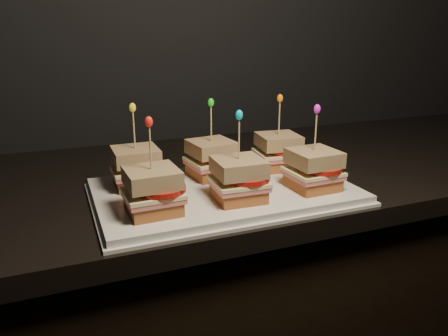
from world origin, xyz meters
name	(u,v)px	position (x,y,z in m)	size (l,w,h in m)	color
granite_slab	(132,188)	(-0.14, 1.69, 0.86)	(2.66, 0.64, 0.04)	black
platter	(224,191)	(0.00, 1.53, 0.89)	(0.47, 0.29, 0.02)	white
platter_rim	(224,194)	(0.00, 1.53, 0.88)	(0.48, 0.30, 0.01)	white
sandwich_0_bread_bot	(137,180)	(-0.15, 1.60, 0.91)	(0.08, 0.08, 0.02)	brown
sandwich_0_ham	(137,172)	(-0.15, 1.60, 0.92)	(0.09, 0.08, 0.01)	#C45352
sandwich_0_cheese	(136,169)	(-0.15, 1.60, 0.93)	(0.09, 0.09, 0.01)	#F3E5A2
sandwich_0_tomato	(143,165)	(-0.14, 1.59, 0.94)	(0.08, 0.08, 0.01)	#AA1A12
sandwich_0_bread_top	(136,156)	(-0.15, 1.60, 0.95)	(0.08, 0.08, 0.03)	#5A310F
sandwich_0_pick	(134,132)	(-0.15, 1.60, 1.00)	(0.00, 0.00, 0.09)	tan
sandwich_0_frill	(133,108)	(-0.15, 1.60, 1.04)	(0.01, 0.01, 0.02)	yellow
sandwich_1_bread_bot	(212,171)	(0.00, 1.60, 0.91)	(0.08, 0.08, 0.02)	brown
sandwich_1_ham	(212,164)	(0.00, 1.60, 0.92)	(0.09, 0.08, 0.01)	#C45352
sandwich_1_cheese	(211,160)	(0.00, 1.60, 0.93)	(0.09, 0.09, 0.01)	#F3E5A2
sandwich_1_tomato	(218,157)	(0.01, 1.59, 0.94)	(0.08, 0.08, 0.01)	#AA1A12
sandwich_1_bread_top	(211,148)	(0.00, 1.60, 0.95)	(0.08, 0.08, 0.03)	#5A310F
sandwich_1_pick	(211,126)	(0.00, 1.60, 1.00)	(0.00, 0.00, 0.09)	tan
sandwich_1_frill	(211,103)	(0.00, 1.60, 1.04)	(0.01, 0.01, 0.02)	green
sandwich_2_bread_bot	(278,163)	(0.15, 1.60, 0.91)	(0.08, 0.08, 0.02)	brown
sandwich_2_ham	(278,156)	(0.15, 1.60, 0.92)	(0.09, 0.08, 0.01)	#C45352
sandwich_2_cheese	(278,153)	(0.15, 1.60, 0.93)	(0.09, 0.09, 0.01)	#F3E5A2
sandwich_2_tomato	(285,150)	(0.16, 1.59, 0.94)	(0.08, 0.08, 0.01)	#AA1A12
sandwich_2_bread_top	(278,141)	(0.15, 1.60, 0.95)	(0.08, 0.08, 0.03)	#5A310F
sandwich_2_pick	(279,120)	(0.15, 1.60, 1.00)	(0.00, 0.00, 0.09)	tan
sandwich_2_frill	(280,98)	(0.15, 1.60, 1.04)	(0.01, 0.01, 0.02)	orange
sandwich_3_bread_bot	(153,206)	(-0.15, 1.46, 0.91)	(0.08, 0.08, 0.02)	brown
sandwich_3_ham	(153,197)	(-0.15, 1.46, 0.92)	(0.09, 0.08, 0.01)	#C45352
sandwich_3_cheese	(153,193)	(-0.15, 1.46, 0.93)	(0.09, 0.09, 0.01)	#F3E5A2
sandwich_3_tomato	(161,189)	(-0.14, 1.46, 0.94)	(0.08, 0.08, 0.01)	#AA1A12
sandwich_3_bread_top	(152,177)	(-0.15, 1.46, 0.95)	(0.08, 0.08, 0.03)	#5A310F
sandwich_3_pick	(150,150)	(-0.15, 1.46, 1.00)	(0.00, 0.00, 0.09)	tan
sandwich_3_frill	(149,122)	(-0.15, 1.46, 1.04)	(0.01, 0.01, 0.02)	red
sandwich_4_bread_bot	(238,193)	(0.00, 1.46, 0.91)	(0.08, 0.08, 0.02)	brown
sandwich_4_ham	(238,185)	(0.00, 1.46, 0.92)	(0.09, 0.08, 0.01)	#C45352
sandwich_4_cheese	(239,181)	(0.00, 1.46, 0.93)	(0.09, 0.09, 0.01)	#F3E5A2
sandwich_4_tomato	(246,177)	(0.01, 1.46, 0.94)	(0.08, 0.08, 0.01)	#AA1A12
sandwich_4_bread_top	(239,167)	(0.00, 1.46, 0.95)	(0.08, 0.08, 0.03)	#5A310F
sandwich_4_pick	(239,142)	(0.00, 1.46, 1.00)	(0.00, 0.00, 0.09)	tan
sandwich_4_frill	(239,115)	(0.00, 1.46, 1.04)	(0.01, 0.01, 0.02)	#04AEB7
sandwich_5_bread_bot	(312,183)	(0.15, 1.46, 0.91)	(0.08, 0.08, 0.02)	brown
sandwich_5_ham	(313,175)	(0.15, 1.46, 0.92)	(0.09, 0.08, 0.01)	#C45352
sandwich_5_cheese	(313,171)	(0.15, 1.46, 0.93)	(0.09, 0.09, 0.01)	#F3E5A2
sandwich_5_tomato	(321,168)	(0.16, 1.46, 0.94)	(0.08, 0.08, 0.01)	#AA1A12
sandwich_5_bread_top	(314,158)	(0.15, 1.46, 0.95)	(0.08, 0.08, 0.03)	#5A310F
sandwich_5_pick	(316,134)	(0.15, 1.46, 1.00)	(0.00, 0.00, 0.09)	tan
sandwich_5_frill	(317,109)	(0.15, 1.46, 1.04)	(0.01, 0.01, 0.02)	#C91EBF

